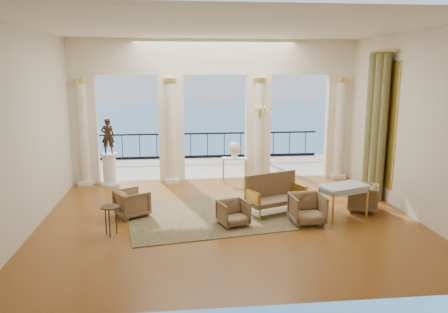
{
  "coord_description": "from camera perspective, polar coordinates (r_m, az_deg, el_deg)",
  "views": [
    {
      "loc": [
        -1.21,
        -10.08,
        3.64
      ],
      "look_at": [
        -0.06,
        0.6,
        1.43
      ],
      "focal_mm": 35.0,
      "sensor_mm": 36.0,
      "label": 1
    }
  ],
  "objects": [
    {
      "name": "game_table",
      "position": [
        11.1,
        15.37,
        -4.05
      ],
      "size": [
        1.33,
        1.01,
        0.81
      ],
      "rotation": [
        0.0,
        0.0,
        0.35
      ],
      "color": "#A9BFD0",
      "rests_on": "ground"
    },
    {
      "name": "terrace",
      "position": [
        16.35,
        -1.75,
        -1.45
      ],
      "size": [
        10.0,
        3.6,
        0.1
      ],
      "primitive_type": "cube",
      "color": "#A19886",
      "rests_on": "ground"
    },
    {
      "name": "sea",
      "position": [
        70.75,
        -5.14,
        3.73
      ],
      "size": [
        160.0,
        160.0,
        0.0
      ],
      "primitive_type": "plane",
      "color": "#2A668D",
      "rests_on": "ground"
    },
    {
      "name": "floor",
      "position": [
        10.78,
        0.67,
        -8.13
      ],
      "size": [
        9.0,
        9.0,
        0.0
      ],
      "primitive_type": "plane",
      "color": "#51310D",
      "rests_on": "ground"
    },
    {
      "name": "palm_tree",
      "position": [
        16.99,
        4.87,
        13.09
      ],
      "size": [
        2.0,
        2.0,
        4.5
      ],
      "color": "#4C3823",
      "rests_on": "terrace"
    },
    {
      "name": "armchair_c",
      "position": [
        11.82,
        17.69,
        -5.0
      ],
      "size": [
        0.93,
        0.95,
        0.75
      ],
      "primitive_type": "imported",
      "rotation": [
        0.0,
        0.0,
        -2.01
      ],
      "color": "#4A3B21",
      "rests_on": "ground"
    },
    {
      "name": "console_table",
      "position": [
        14.07,
        1.38,
        -0.71
      ],
      "size": [
        0.86,
        0.47,
        0.77
      ],
      "rotation": [
        0.0,
        0.0,
        -0.19
      ],
      "color": "silver",
      "rests_on": "ground"
    },
    {
      "name": "balustrade",
      "position": [
        17.81,
        -2.16,
        1.15
      ],
      "size": [
        9.0,
        0.06,
        1.03
      ],
      "color": "black",
      "rests_on": "terrace"
    },
    {
      "name": "wall_sconce",
      "position": [
        13.91,
        4.73,
        5.74
      ],
      "size": [
        0.3,
        0.11,
        0.33
      ],
      "color": "#E8C34C",
      "rests_on": "arcade"
    },
    {
      "name": "urn",
      "position": [
        13.99,
        1.39,
        1.02
      ],
      "size": [
        0.4,
        0.4,
        0.53
      ],
      "color": "white",
      "rests_on": "console_table"
    },
    {
      "name": "armchair_a",
      "position": [
        10.27,
        1.22,
        -7.23
      ],
      "size": [
        0.79,
        0.76,
        0.65
      ],
      "primitive_type": "imported",
      "rotation": [
        0.0,
        0.0,
        0.31
      ],
      "color": "#4A3B21",
      "rests_on": "ground"
    },
    {
      "name": "arcade",
      "position": [
        13.99,
        -1.18,
        7.27
      ],
      "size": [
        9.0,
        0.56,
        4.5
      ],
      "color": "beige",
      "rests_on": "ground"
    },
    {
      "name": "curtain",
      "position": [
        12.92,
        19.12,
        3.76
      ],
      "size": [
        0.33,
        1.4,
        4.09
      ],
      "color": "#4C4A26",
      "rests_on": "ground"
    },
    {
      "name": "window_frame",
      "position": [
        12.99,
        19.89,
        4.1
      ],
      "size": [
        0.04,
        1.6,
        3.4
      ],
      "primitive_type": "cube",
      "color": "#E8C34C",
      "rests_on": "room_walls"
    },
    {
      "name": "statue",
      "position": [
        13.9,
        -14.94,
        2.63
      ],
      "size": [
        0.41,
        0.28,
        1.09
      ],
      "primitive_type": "imported",
      "rotation": [
        0.0,
        0.0,
        3.18
      ],
      "color": "black",
      "rests_on": "pedestal"
    },
    {
      "name": "room_walls",
      "position": [
        9.07,
        1.56,
        6.78
      ],
      "size": [
        9.0,
        9.0,
        9.0
      ],
      "color": "beige",
      "rests_on": "ground"
    },
    {
      "name": "armchair_b",
      "position": [
        10.55,
        10.83,
        -6.55
      ],
      "size": [
        0.78,
        0.74,
        0.78
      ],
      "primitive_type": "imported",
      "rotation": [
        0.0,
        0.0,
        0.04
      ],
      "color": "#4A3B21",
      "rests_on": "ground"
    },
    {
      "name": "rug",
      "position": [
        11.07,
        -1.76,
        -7.55
      ],
      "size": [
        4.58,
        3.83,
        0.02
      ],
      "primitive_type": "cube",
      "rotation": [
        0.0,
        0.0,
        0.17
      ],
      "color": "#2B311A",
      "rests_on": "ground"
    },
    {
      "name": "pedestal",
      "position": [
        14.1,
        -14.72,
        -1.69
      ],
      "size": [
        0.56,
        0.56,
        1.02
      ],
      "color": "silver",
      "rests_on": "ground"
    },
    {
      "name": "headland",
      "position": [
        85.35,
        -26.01,
        5.98
      ],
      "size": [
        22.0,
        18.0,
        6.0
      ],
      "primitive_type": "cube",
      "color": "black",
      "rests_on": "sea"
    },
    {
      "name": "armchair_d",
      "position": [
        11.11,
        -11.92,
        -5.8
      ],
      "size": [
        0.94,
        0.96,
        0.73
      ],
      "primitive_type": "imported",
      "rotation": [
        0.0,
        0.0,
        2.13
      ],
      "color": "#4A3B21",
      "rests_on": "ground"
    },
    {
      "name": "side_table",
      "position": [
        9.91,
        -14.68,
        -6.84
      ],
      "size": [
        0.41,
        0.41,
        0.66
      ],
      "color": "black",
      "rests_on": "ground"
    },
    {
      "name": "settee",
      "position": [
        11.19,
        6.56,
        -4.82
      ],
      "size": [
        1.63,
        1.14,
        0.99
      ],
      "rotation": [
        0.0,
        0.0,
        0.37
      ],
      "color": "#4A3B21",
      "rests_on": "ground"
    }
  ]
}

